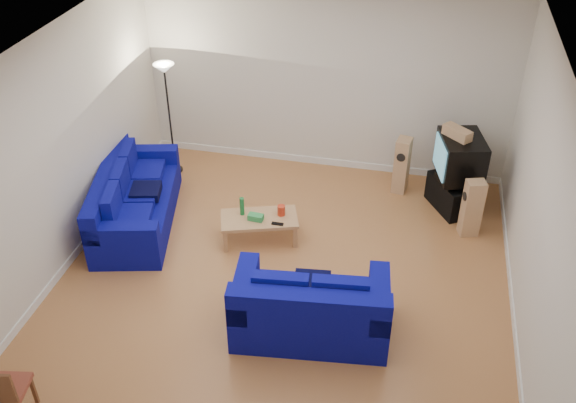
% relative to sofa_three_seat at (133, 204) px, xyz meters
% --- Properties ---
extents(room, '(6.01, 6.51, 3.21)m').
position_rel_sofa_three_seat_xyz_m(room, '(2.51, -0.93, 1.21)').
color(room, '#9A5A2F').
rests_on(room, ground).
extents(sofa_three_seat, '(1.53, 2.51, 0.90)m').
position_rel_sofa_three_seat_xyz_m(sofa_three_seat, '(0.00, 0.00, 0.00)').
color(sofa_three_seat, '#06077D').
rests_on(sofa_three_seat, ground).
extents(sofa_loveseat, '(1.97, 1.25, 0.93)m').
position_rel_sofa_three_seat_xyz_m(sofa_loveseat, '(3.04, -1.70, 0.02)').
color(sofa_loveseat, '#06077D').
rests_on(sofa_loveseat, ground).
extents(coffee_table, '(1.21, 0.86, 0.40)m').
position_rel_sofa_three_seat_xyz_m(coffee_table, '(1.97, -0.02, 0.01)').
color(coffee_table, tan).
rests_on(coffee_table, ground).
extents(bottle, '(0.09, 0.09, 0.28)m').
position_rel_sofa_three_seat_xyz_m(bottle, '(1.71, 0.01, 0.20)').
color(bottle, '#197233').
rests_on(bottle, coffee_table).
extents(tissue_box, '(0.22, 0.13, 0.09)m').
position_rel_sofa_three_seat_xyz_m(tissue_box, '(1.94, -0.08, 0.11)').
color(tissue_box, green).
rests_on(tissue_box, coffee_table).
extents(red_canister, '(0.14, 0.14, 0.15)m').
position_rel_sofa_three_seat_xyz_m(red_canister, '(2.27, 0.12, 0.14)').
color(red_canister, red).
rests_on(red_canister, coffee_table).
extents(remote, '(0.17, 0.05, 0.02)m').
position_rel_sofa_three_seat_xyz_m(remote, '(2.27, -0.13, 0.07)').
color(remote, black).
rests_on(remote, coffee_table).
extents(tv_stand, '(0.80, 0.92, 0.49)m').
position_rel_sofa_three_seat_xyz_m(tv_stand, '(4.69, 1.43, -0.09)').
color(tv_stand, black).
rests_on(tv_stand, ground).
extents(av_receiver, '(0.52, 0.55, 0.10)m').
position_rel_sofa_three_seat_xyz_m(av_receiver, '(4.64, 1.40, 0.21)').
color(av_receiver, black).
rests_on(av_receiver, tv_stand).
extents(television, '(0.78, 0.94, 0.64)m').
position_rel_sofa_three_seat_xyz_m(television, '(4.73, 1.46, 0.58)').
color(television, black).
rests_on(television, av_receiver).
extents(centre_speaker, '(0.45, 0.43, 0.16)m').
position_rel_sofa_three_seat_xyz_m(centre_speaker, '(4.63, 1.46, 0.98)').
color(centre_speaker, tan).
rests_on(centre_speaker, television).
extents(speaker_left, '(0.26, 0.32, 0.94)m').
position_rel_sofa_three_seat_xyz_m(speaker_left, '(3.88, 1.77, 0.14)').
color(speaker_left, tan).
rests_on(speaker_left, ground).
extents(speaker_right, '(0.32, 0.28, 0.91)m').
position_rel_sofa_three_seat_xyz_m(speaker_right, '(4.96, 0.80, 0.12)').
color(speaker_right, tan).
rests_on(speaker_right, ground).
extents(floor_lamp, '(0.33, 0.33, 1.94)m').
position_rel_sofa_three_seat_xyz_m(floor_lamp, '(0.06, 1.56, 1.27)').
color(floor_lamp, black).
rests_on(floor_lamp, ground).
extents(dining_chair, '(0.48, 0.48, 0.86)m').
position_rel_sofa_three_seat_xyz_m(dining_chair, '(0.20, -3.64, 0.14)').
color(dining_chair, brown).
rests_on(dining_chair, ground).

